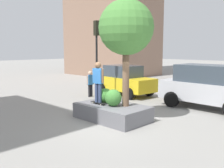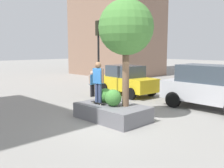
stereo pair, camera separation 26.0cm
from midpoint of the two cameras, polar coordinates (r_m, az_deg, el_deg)
The scene contains 11 objects.
ground_plane at distance 10.55m, azimuth -1.30°, elevation -8.66°, with size 120.00×120.00×0.00m, color gray.
planter_ledge at distance 10.90m, azimuth -0.69°, elevation -6.37°, with size 3.10×1.84×0.64m, color slate.
plaza_tree at distance 10.40m, azimuth 2.48°, elevation 12.45°, with size 2.23×2.23×4.34m.
boxwood_shrub at distance 10.54m, azimuth -0.40°, elevation -3.12°, with size 0.70×0.70×0.70m, color #3D7A33.
hedge_clump at distance 11.12m, azimuth -2.19°, elevation -2.67°, with size 0.66×0.66×0.66m, color #3D7A33.
skateboard at distance 11.00m, azimuth -3.78°, elevation -4.24°, with size 0.80×0.23×0.07m.
skateboarder at distance 10.83m, azimuth -3.83°, elevation 1.07°, with size 0.59×0.27×1.75m.
taxi_cab at distance 16.68m, azimuth 2.34°, elevation 0.92°, with size 4.32×2.29×1.94m.
sedan_parked at distance 13.57m, azimuth 20.33°, elevation -0.56°, with size 4.82×2.33×2.22m.
traffic_light_median at distance 14.98m, azimuth -3.97°, elevation 8.43°, with size 0.30×0.35×4.63m.
passerby_with_bag at distance 16.02m, azimuth -5.38°, elevation 0.48°, with size 0.25×0.56×1.64m.
Camera 1 is at (7.14, -7.17, 3.00)m, focal length 40.55 mm.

